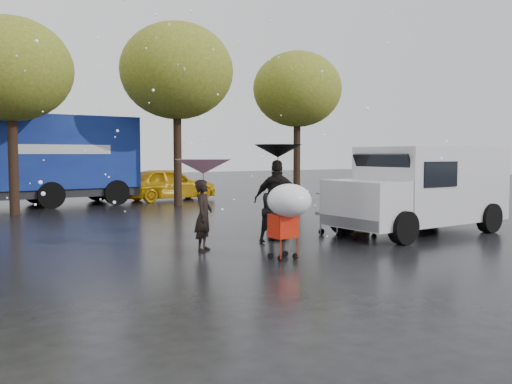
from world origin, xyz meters
TOP-DOWN VIEW (x-y plane):
  - ground at (0.00, 0.00)m, footprint 90.00×90.00m
  - person_pink at (-1.56, 0.54)m, footprint 0.64×0.63m
  - person_middle at (0.32, 0.64)m, footprint 0.77×0.62m
  - person_black at (0.57, 0.82)m, footprint 1.16×1.03m
  - umbrella_pink at (-1.56, 0.54)m, footprint 1.17×1.17m
  - umbrella_black at (0.57, 0.82)m, footprint 1.13×1.13m
  - vendor_cart at (2.63, 0.51)m, footprint 1.52×0.80m
  - shopping_cart at (-0.75, -1.29)m, footprint 0.84×0.84m
  - white_van at (4.31, -0.34)m, footprint 4.91×2.18m
  - blue_truck at (-2.30, 12.64)m, footprint 8.30×2.60m
  - box_ground_near at (3.17, 0.77)m, footprint 0.64×0.58m
  - box_ground_far at (1.50, 2.06)m, footprint 0.56×0.49m
  - yellow_taxi at (3.17, 12.34)m, footprint 4.22×1.71m
  - tree_row at (-0.47, 10.00)m, footprint 21.60×4.40m

SIDE VIEW (x-z plane):
  - ground at x=0.00m, z-range 0.00..0.00m
  - box_ground_far at x=1.50m, z-range 0.00..0.38m
  - box_ground_near at x=3.17m, z-range 0.00..0.47m
  - yellow_taxi at x=3.17m, z-range 0.00..1.44m
  - vendor_cart at x=2.63m, z-range 0.09..1.36m
  - person_pink at x=-1.56m, z-range 0.00..1.49m
  - person_middle at x=0.32m, z-range 0.00..1.50m
  - person_black at x=0.57m, z-range 0.00..1.89m
  - shopping_cart at x=-0.75m, z-range 0.33..1.80m
  - white_van at x=4.31m, z-range 0.06..2.26m
  - blue_truck at x=-2.30m, z-range 0.01..3.51m
  - umbrella_pink at x=-1.56m, z-range 0.81..2.72m
  - umbrella_black at x=0.57m, z-range 0.97..3.21m
  - tree_row at x=-0.47m, z-range 1.46..8.58m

